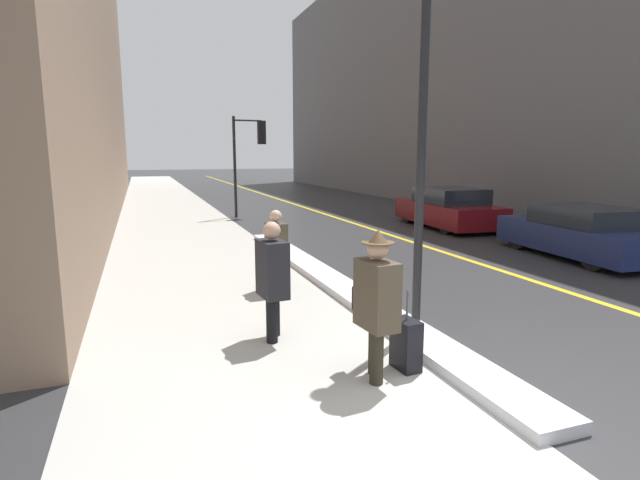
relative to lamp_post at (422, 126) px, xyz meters
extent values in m
plane|color=#2D2D30|center=(-0.35, -2.15, -2.81)|extent=(160.00, 160.00, 0.00)
cube|color=#B2AFA8|center=(-2.35, 12.85, -2.81)|extent=(4.00, 80.00, 0.01)
cube|color=gold|center=(3.65, 12.85, -2.81)|extent=(0.16, 80.00, 0.00)
cube|color=silver|center=(-0.17, 2.75, -2.75)|extent=(0.60, 11.13, 0.13)
cube|color=slate|center=(12.65, 19.85, 4.08)|extent=(6.00, 36.00, 13.78)
cylinder|color=black|center=(0.00, 0.00, -0.59)|extent=(0.12, 0.12, 4.45)
cylinder|color=black|center=(-0.01, 13.67, -0.87)|extent=(0.11, 0.11, 3.89)
cylinder|color=black|center=(0.54, 13.70, 0.92)|extent=(1.10, 0.12, 0.07)
cube|color=black|center=(1.09, 13.72, 0.47)|extent=(0.31, 0.21, 0.90)
sphere|color=red|center=(1.08, 13.84, 0.76)|extent=(0.19, 0.19, 0.19)
sphere|color=orange|center=(1.08, 13.84, 0.47)|extent=(0.19, 0.19, 0.19)
sphere|color=green|center=(1.08, 13.84, 0.19)|extent=(0.19, 0.19, 0.19)
cylinder|color=#2A241B|center=(-1.13, -1.03, -2.39)|extent=(0.15, 0.15, 0.85)
cylinder|color=#2A241B|center=(-1.23, -1.27, -2.39)|extent=(0.15, 0.15, 0.85)
cube|color=#473D2D|center=(-1.18, -1.15, -1.85)|extent=(0.35, 0.54, 0.74)
sphere|color=tan|center=(-1.18, -1.15, -1.34)|extent=(0.23, 0.23, 0.23)
cylinder|color=#4C3823|center=(-1.18, -1.15, -1.28)|extent=(0.36, 0.36, 0.01)
cone|color=#4C3823|center=(-1.18, -1.15, -1.21)|extent=(0.22, 0.22, 0.14)
cube|color=black|center=(-1.22, -0.80, -2.01)|extent=(0.12, 0.23, 0.28)
cylinder|color=black|center=(-1.89, 0.51, -2.39)|extent=(0.15, 0.15, 0.86)
cylinder|color=black|center=(-1.99, 0.27, -2.39)|extent=(0.15, 0.15, 0.86)
cube|color=black|center=(-1.94, 0.39, -1.84)|extent=(0.35, 0.54, 0.75)
sphere|color=tan|center=(-1.94, 0.39, -1.33)|extent=(0.23, 0.23, 0.23)
cylinder|color=#2A241B|center=(-1.22, 2.85, -2.42)|extent=(0.14, 0.14, 0.79)
cylinder|color=#2A241B|center=(-1.32, 2.63, -2.42)|extent=(0.14, 0.14, 0.79)
cube|color=#473D2D|center=(-1.27, 2.74, -1.91)|extent=(0.32, 0.50, 0.69)
sphere|color=beige|center=(-1.27, 2.74, -1.44)|extent=(0.21, 0.21, 0.21)
cube|color=navy|center=(6.44, 3.17, -2.34)|extent=(2.26, 4.31, 0.65)
cube|color=black|center=(6.43, 3.06, -1.80)|extent=(1.93, 2.31, 0.43)
cylinder|color=black|center=(5.74, 4.52, -2.48)|extent=(0.27, 0.68, 0.67)
cylinder|color=black|center=(7.38, 4.38, -2.48)|extent=(0.27, 0.68, 0.67)
cylinder|color=black|center=(5.50, 1.96, -2.48)|extent=(0.27, 0.68, 0.67)
cube|color=#600F14|center=(6.27, 8.55, -2.32)|extent=(2.17, 4.48, 0.68)
cube|color=black|center=(6.27, 8.44, -1.73)|extent=(1.88, 2.38, 0.51)
cylinder|color=black|center=(5.55, 9.95, -2.48)|extent=(0.27, 0.68, 0.66)
cylinder|color=black|center=(7.17, 9.85, -2.48)|extent=(0.27, 0.68, 0.66)
cylinder|color=black|center=(5.38, 7.25, -2.48)|extent=(0.27, 0.68, 0.66)
cylinder|color=black|center=(6.99, 7.15, -2.48)|extent=(0.27, 0.68, 0.66)
cube|color=black|center=(-0.75, -1.05, -2.51)|extent=(0.25, 0.38, 0.60)
cylinder|color=#4C4C51|center=(-0.75, -1.05, -2.04)|extent=(0.02, 0.02, 0.35)
camera|label=1|loc=(-3.51, -5.81, -0.36)|focal=28.00mm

